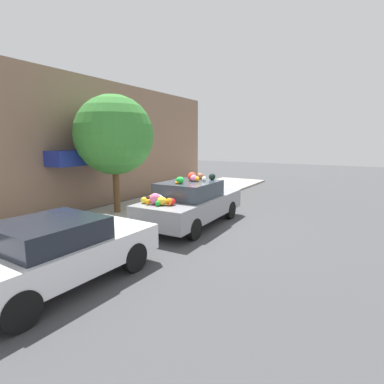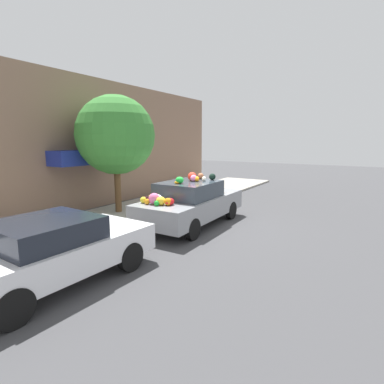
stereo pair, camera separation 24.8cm
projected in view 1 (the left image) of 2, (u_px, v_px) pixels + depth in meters
The scene contains 7 objects.
ground_plane at pixel (190, 224), 10.19m from camera, with size 60.00×60.00×0.00m, color #424244.
sidewalk_curb at pixel (130, 213), 11.54m from camera, with size 24.00×3.20×0.11m.
building_facade at pixel (86, 144), 12.20m from camera, with size 18.00×1.20×5.36m.
street_tree at pixel (114, 135), 11.02m from camera, with size 2.92×2.92×4.37m.
fire_hydrant at pixel (184, 196), 12.85m from camera, with size 0.20×0.20×0.70m.
art_car at pixel (191, 202), 9.97m from camera, with size 4.46×1.93×1.77m.
parked_car_plain at pixel (57, 251), 5.78m from camera, with size 3.97×1.94×1.33m.
Camera 1 is at (-8.45, -5.10, 2.79)m, focal length 28.00 mm.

